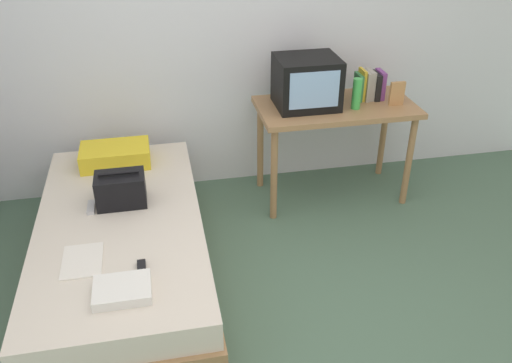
% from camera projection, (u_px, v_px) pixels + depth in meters
% --- Properties ---
extents(ground_plane, '(8.00, 8.00, 0.00)m').
position_uv_depth(ground_plane, '(308.00, 352.00, 2.91)').
color(ground_plane, '#4C6B56').
extents(wall_back, '(5.20, 0.10, 2.60)m').
position_uv_depth(wall_back, '(241.00, 20.00, 3.95)').
color(wall_back, silver).
rests_on(wall_back, ground).
extents(bed, '(1.00, 2.00, 0.46)m').
position_uv_depth(bed, '(124.00, 250.00, 3.32)').
color(bed, '#9E754C').
rests_on(bed, ground).
extents(desk, '(1.16, 0.60, 0.77)m').
position_uv_depth(desk, '(335.00, 117.00, 3.99)').
color(desk, '#9E754C').
rests_on(desk, ground).
extents(tv, '(0.44, 0.39, 0.36)m').
position_uv_depth(tv, '(307.00, 82.00, 3.84)').
color(tv, black).
rests_on(tv, desk).
extents(water_bottle, '(0.07, 0.07, 0.22)m').
position_uv_depth(water_bottle, '(357.00, 94.00, 3.83)').
color(water_bottle, green).
rests_on(water_bottle, desk).
extents(book_row, '(0.20, 0.17, 0.23)m').
position_uv_depth(book_row, '(370.00, 85.00, 4.00)').
color(book_row, '#337F47').
rests_on(book_row, desk).
extents(picture_frame, '(0.11, 0.02, 0.18)m').
position_uv_depth(picture_frame, '(397.00, 94.00, 3.89)').
color(picture_frame, '#B27F4C').
rests_on(picture_frame, desk).
extents(pillow, '(0.48, 0.30, 0.13)m').
position_uv_depth(pillow, '(115.00, 155.00, 3.78)').
color(pillow, yellow).
rests_on(pillow, bed).
extents(handbag, '(0.30, 0.20, 0.22)m').
position_uv_depth(handbag, '(121.00, 189.00, 3.31)').
color(handbag, black).
rests_on(handbag, bed).
extents(magazine, '(0.21, 0.29, 0.01)m').
position_uv_depth(magazine, '(82.00, 261.00, 2.86)').
color(magazine, white).
rests_on(magazine, bed).
extents(remote_dark, '(0.04, 0.16, 0.02)m').
position_uv_depth(remote_dark, '(142.00, 270.00, 2.78)').
color(remote_dark, black).
rests_on(remote_dark, bed).
extents(remote_silver, '(0.04, 0.14, 0.02)m').
position_uv_depth(remote_silver, '(91.00, 207.00, 3.29)').
color(remote_silver, '#B7B7BC').
rests_on(remote_silver, bed).
extents(folded_towel, '(0.28, 0.22, 0.05)m').
position_uv_depth(folded_towel, '(122.00, 290.00, 2.63)').
color(folded_towel, white).
rests_on(folded_towel, bed).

